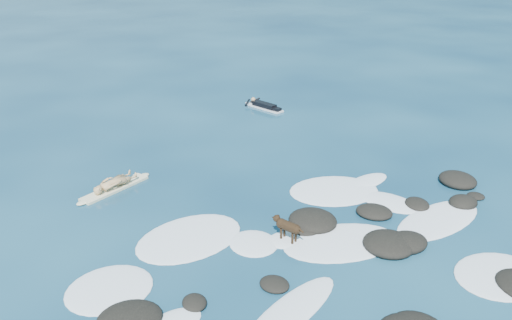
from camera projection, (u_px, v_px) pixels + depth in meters
ground at (334, 236)px, 15.85m from camera, size 160.00×160.00×0.00m
reef_rocks at (406, 260)px, 14.55m from camera, size 14.55×6.87×0.52m
breaking_foam at (345, 237)px, 15.80m from camera, size 15.03×8.73×0.12m
standing_surfer_rig at (113, 171)px, 18.37m from camera, size 2.90×1.36×1.71m
paddling_surfer_rig at (264, 106)px, 26.65m from camera, size 1.14×2.30×0.40m
dog at (287, 226)px, 15.44m from camera, size 0.48×1.10×0.71m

